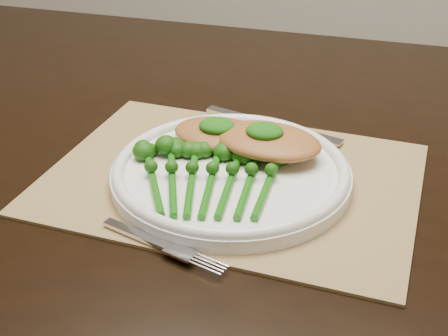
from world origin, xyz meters
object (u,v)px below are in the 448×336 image
(dinner_plate, at_px, (231,172))
(dining_table, at_px, (242,325))
(placemat, at_px, (232,178))
(chicken_fillet_left, at_px, (221,134))
(broccolini_bundle, at_px, (210,184))

(dinner_plate, bearing_deg, dining_table, 97.69)
(dining_table, height_order, placemat, placemat)
(dining_table, bearing_deg, dinner_plate, -82.29)
(placemat, distance_m, chicken_fillet_left, 0.07)
(dining_table, xyz_separation_m, placemat, (0.02, -0.13, 0.37))
(dinner_plate, height_order, chicken_fillet_left, chicken_fillet_left)
(chicken_fillet_left, bearing_deg, dinner_plate, -57.02)
(placemat, bearing_deg, chicken_fillet_left, 123.02)
(dinner_plate, xyz_separation_m, chicken_fillet_left, (-0.03, 0.06, 0.02))
(chicken_fillet_left, bearing_deg, dining_table, 87.78)
(broccolini_bundle, bearing_deg, chicken_fillet_left, 87.18)
(placemat, bearing_deg, broccolini_bundle, -97.36)
(broccolini_bundle, bearing_deg, dinner_plate, 62.82)
(placemat, height_order, dinner_plate, dinner_plate)
(dinner_plate, relative_size, chicken_fillet_left, 2.31)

